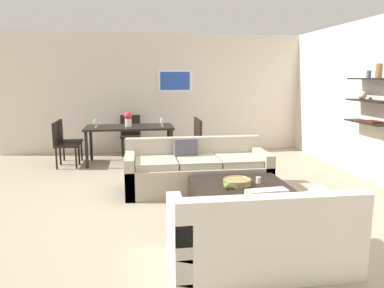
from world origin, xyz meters
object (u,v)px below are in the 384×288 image
object	(u,v)px
wine_glass_right_near	(162,121)
centerpiece_vase	(128,119)
sofa_beige	(197,172)
decorative_bowl	(237,181)
wine_glass_right_far	(162,120)
dining_chair_right_near	(194,138)
wine_glass_head	(130,118)
dining_chair_right_far	(191,135)
wine_glass_left_far	(96,121)
dining_chair_head	(130,132)
dining_chair_left_near	(62,141)
candle_jar	(258,180)
coffee_table	(240,199)
apple_on_coffee_table	(227,186)
wine_glass_left_near	(95,122)
dining_chair_left_far	(66,138)
loveseat_white	(260,236)
dining_table	(130,130)

from	to	relation	value
wine_glass_right_near	centerpiece_vase	distance (m)	0.68
sofa_beige	decorative_bowl	size ratio (longest dim) A/B	6.07
decorative_bowl	wine_glass_right_far	bearing A→B (deg)	102.95
dining_chair_right_near	wine_glass_head	size ratio (longest dim) A/B	4.64
dining_chair_right_far	centerpiece_vase	xyz separation A→B (m)	(-1.30, -0.24, 0.41)
wine_glass_right_far	wine_glass_head	bearing A→B (deg)	158.54
dining_chair_right_near	wine_glass_left_far	bearing A→B (deg)	171.35
dining_chair_head	dining_chair_left_near	world-z (taller)	same
dining_chair_right_far	candle_jar	bearing A→B (deg)	-83.02
coffee_table	wine_glass_head	xyz separation A→B (m)	(-1.44, 3.50, 0.69)
wine_glass_left_far	centerpiece_vase	size ratio (longest dim) A/B	0.50
wine_glass_left_far	wine_glass_right_far	distance (m)	1.31
dining_chair_right_far	decorative_bowl	bearing A→B (deg)	-87.97
apple_on_coffee_table	wine_glass_left_near	world-z (taller)	wine_glass_left_near
wine_glass_left_near	dining_chair_right_far	bearing A→B (deg)	8.65
sofa_beige	centerpiece_vase	size ratio (longest dim) A/B	7.27
decorative_bowl	wine_glass_left_near	xyz separation A→B (m)	(-2.05, 3.01, 0.43)
dining_chair_left_far	wine_glass_right_far	distance (m)	1.97
decorative_bowl	candle_jar	distance (m)	0.29
dining_chair_left_far	wine_glass_left_near	size ratio (longest dim) A/B	5.90
dining_chair_right_near	wine_glass_left_near	bearing A→B (deg)	177.47
apple_on_coffee_table	coffee_table	bearing A→B (deg)	33.74
dining_chair_right_far	wine_glass_left_far	size ratio (longest dim) A/B	5.91
loveseat_white	dining_chair_left_near	bearing A→B (deg)	120.63
dining_table	dining_chair_left_far	distance (m)	1.30
wine_glass_left_far	wine_glass_right_near	distance (m)	1.33
decorative_bowl	dining_table	world-z (taller)	dining_table
dining_chair_right_near	wine_glass_right_far	distance (m)	0.78
dining_chair_right_near	dining_chair_head	bearing A→B (deg)	141.46
loveseat_white	dining_chair_left_far	distance (m)	5.30
apple_on_coffee_table	dining_chair_left_far	size ratio (longest dim) A/B	0.09
apple_on_coffee_table	wine_glass_right_near	distance (m)	3.26
dining_chair_right_far	dining_chair_head	bearing A→B (deg)	153.46
coffee_table	dining_chair_right_far	xyz separation A→B (m)	(-0.16, 3.33, 0.31)
wine_glass_right_far	coffee_table	bearing A→B (deg)	-76.43
loveseat_white	wine_glass_left_far	bearing A→B (deg)	112.66
centerpiece_vase	dining_chair_head	bearing A→B (deg)	88.69
candle_jar	apple_on_coffee_table	bearing A→B (deg)	-158.07
wine_glass_right_near	decorative_bowl	bearing A→B (deg)	-76.19
dining_chair_left_far	dining_chair_left_near	xyz separation A→B (m)	(0.00, -0.38, 0.00)
candle_jar	wine_glass_left_far	distance (m)	3.99
sofa_beige	candle_jar	world-z (taller)	sofa_beige
coffee_table	wine_glass_right_near	bearing A→B (deg)	104.47
loveseat_white	dining_chair_left_near	distance (m)	4.97
decorative_bowl	apple_on_coffee_table	bearing A→B (deg)	-136.24
wine_glass_left_near	coffee_table	bearing A→B (deg)	-55.38
apple_on_coffee_table	centerpiece_vase	world-z (taller)	centerpiece_vase
dining_chair_head	centerpiece_vase	size ratio (longest dim) A/B	2.95
coffee_table	dining_chair_right_near	bearing A→B (deg)	93.10
sofa_beige	decorative_bowl	distance (m)	1.14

